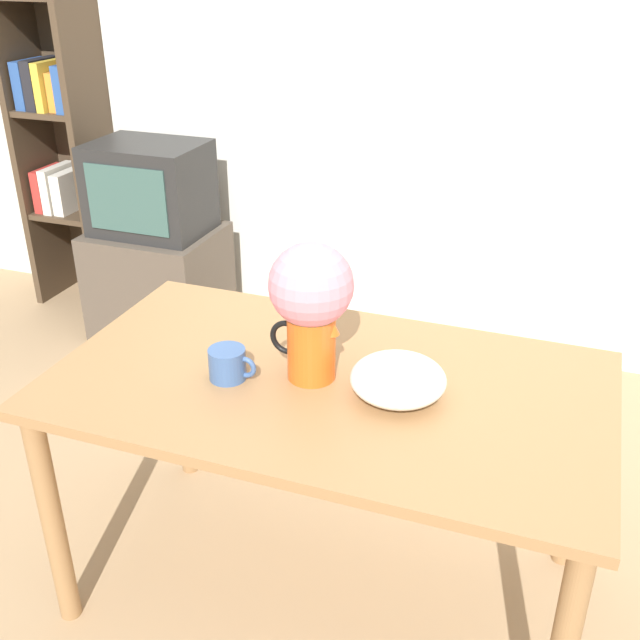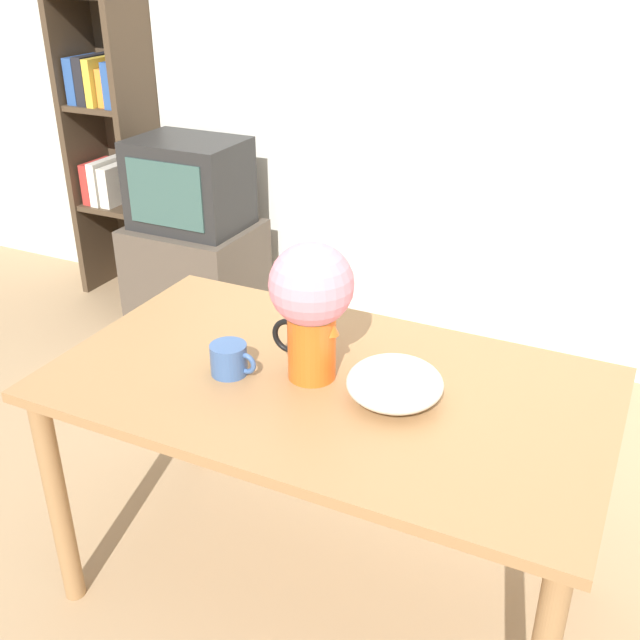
{
  "view_description": "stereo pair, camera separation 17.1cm",
  "coord_description": "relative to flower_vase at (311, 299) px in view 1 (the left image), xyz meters",
  "views": [
    {
      "loc": [
        0.41,
        -1.59,
        1.77
      ],
      "look_at": [
        -0.17,
        0.0,
        0.91
      ],
      "focal_mm": 42.0,
      "sensor_mm": 36.0,
      "label": 1
    },
    {
      "loc": [
        0.57,
        -1.53,
        1.77
      ],
      "look_at": [
        -0.17,
        0.0,
        0.91
      ],
      "focal_mm": 42.0,
      "sensor_mm": 36.0,
      "label": 2
    }
  ],
  "objects": [
    {
      "name": "coffee_mug",
      "position": [
        -0.2,
        -0.08,
        -0.18
      ],
      "size": [
        0.13,
        0.1,
        0.09
      ],
      "color": "#385689",
      "rests_on": "table"
    },
    {
      "name": "wall_back",
      "position": [
        0.19,
        1.69,
        0.34
      ],
      "size": [
        8.0,
        0.05,
        2.6
      ],
      "color": "silver",
      "rests_on": "ground_plane"
    },
    {
      "name": "flower_vase",
      "position": [
        0.0,
        0.0,
        0.0
      ],
      "size": [
        0.22,
        0.22,
        0.38
      ],
      "color": "#E05619",
      "rests_on": "table"
    },
    {
      "name": "ground_plane",
      "position": [
        0.19,
        -0.0,
        -0.96
      ],
      "size": [
        12.0,
        12.0,
        0.0
      ],
      "primitive_type": "plane",
      "color": "#9E7F5B"
    },
    {
      "name": "tv_set",
      "position": [
        -1.29,
        1.29,
        -0.21
      ],
      "size": [
        0.51,
        0.39,
        0.42
      ],
      "color": "black",
      "rests_on": "tv_stand"
    },
    {
      "name": "bookshelf",
      "position": [
        -1.93,
        1.52,
        -0.01
      ],
      "size": [
        0.4,
        0.33,
        1.75
      ],
      "color": "#423323",
      "rests_on": "ground_plane"
    },
    {
      "name": "table",
      "position": [
        0.05,
        -0.01,
        -0.32
      ],
      "size": [
        1.46,
        0.84,
        0.74
      ],
      "color": "olive",
      "rests_on": "ground_plane"
    },
    {
      "name": "tv_stand",
      "position": [
        -1.29,
        1.3,
        -0.69
      ],
      "size": [
        0.59,
        0.49,
        0.54
      ],
      "color": "#4C4238",
      "rests_on": "ground_plane"
    },
    {
      "name": "white_bowl",
      "position": [
        0.24,
        -0.02,
        -0.17
      ],
      "size": [
        0.24,
        0.24,
        0.1
      ],
      "color": "white",
      "rests_on": "table"
    }
  ]
}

